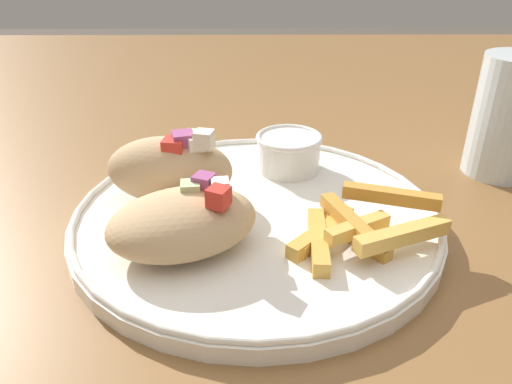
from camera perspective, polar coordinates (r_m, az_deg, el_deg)
table at (r=0.51m, az=-3.12°, el=-6.62°), size 1.59×1.59×0.76m
plate at (r=0.44m, az=-0.00°, el=-2.80°), size 0.32×0.32×0.02m
pita_sandwich_near at (r=0.38m, az=-8.32°, el=-3.42°), size 0.14×0.12×0.06m
pita_sandwich_far at (r=0.45m, az=-9.73°, el=2.63°), size 0.12×0.07×0.07m
fries_pile at (r=0.40m, az=10.89°, el=-4.08°), size 0.13×0.09×0.03m
sauce_ramekin at (r=0.50m, az=3.76°, el=4.77°), size 0.07×0.07×0.04m
water_glass at (r=0.57m, az=26.81°, el=7.12°), size 0.07×0.07×0.12m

